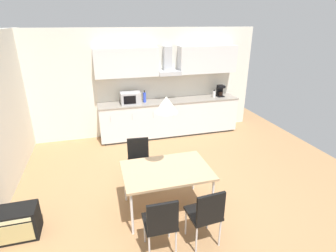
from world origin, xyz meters
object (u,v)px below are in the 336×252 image
object	(u,v)px
chair_near_left	(161,221)
guitar_amp	(18,223)
microwave	(131,98)
chair_far_left	(139,158)
chair_near_right	(206,212)
pendant_lamp	(166,104)
coffee_maker	(220,91)
bottle_white	(214,94)
dining_table	(167,172)
bottle_blue	(145,97)

from	to	relation	value
chair_near_left	guitar_amp	bearing A→B (deg)	155.37
microwave	chair_far_left	bearing A→B (deg)	-94.63
chair_near_right	pendant_lamp	xyz separation A→B (m)	(-0.30, 0.83, 1.22)
microwave	chair_near_left	distance (m)	3.76
coffee_maker	bottle_white	bearing A→B (deg)	-171.49
pendant_lamp	coffee_maker	bearing A→B (deg)	51.94
coffee_maker	pendant_lamp	size ratio (longest dim) A/B	0.94
microwave	bottle_white	size ratio (longest dim) A/B	2.45
dining_table	chair_near_right	size ratio (longest dim) A/B	1.52
bottle_blue	chair_far_left	xyz separation A→B (m)	(-0.52, -2.07, -0.53)
microwave	coffee_maker	bearing A→B (deg)	0.63
bottle_white	dining_table	distance (m)	3.58
chair_far_left	guitar_amp	xyz separation A→B (m)	(-1.83, -0.83, -0.31)
bottle_blue	dining_table	distance (m)	2.94
dining_table	chair_far_left	world-z (taller)	chair_far_left
guitar_amp	chair_far_left	bearing A→B (deg)	24.41
dining_table	pendant_lamp	xyz separation A→B (m)	(0.00, -0.00, 1.07)
chair_near_left	microwave	bearing A→B (deg)	87.32
chair_near_left	chair_near_right	bearing A→B (deg)	0.02
guitar_amp	pendant_lamp	distance (m)	2.62
coffee_maker	chair_far_left	world-z (taller)	coffee_maker
microwave	chair_near_right	distance (m)	3.78
coffee_maker	pendant_lamp	distance (m)	3.76
bottle_blue	microwave	bearing A→B (deg)	-177.48
dining_table	chair_far_left	distance (m)	0.90
chair_near_left	bottle_white	bearing A→B (deg)	57.26
bottle_white	dining_table	size ratio (longest dim) A/B	0.15
chair_near_right	chair_near_left	world-z (taller)	same
bottle_white	coffee_maker	bearing A→B (deg)	8.51
microwave	chair_near_right	size ratio (longest dim) A/B	0.55
chair_near_right	dining_table	bearing A→B (deg)	109.96
chair_far_left	guitar_amp	bearing A→B (deg)	-155.59
microwave	pendant_lamp	xyz separation A→B (m)	(0.12, -2.89, 0.68)
chair_near_right	chair_near_left	size ratio (longest dim) A/B	1.00
dining_table	pendant_lamp	distance (m)	1.07
microwave	chair_near_left	bearing A→B (deg)	-92.68
microwave	chair_near_left	size ratio (longest dim) A/B	0.55
coffee_maker	pendant_lamp	world-z (taller)	pendant_lamp
chair_near_left	pendant_lamp	size ratio (longest dim) A/B	2.72
coffee_maker	dining_table	size ratio (longest dim) A/B	0.23
coffee_maker	bottle_blue	distance (m)	2.05
microwave	pendant_lamp	distance (m)	2.97
bottle_blue	pendant_lamp	xyz separation A→B (m)	(-0.23, -2.90, 0.69)
chair_near_right	microwave	bearing A→B (deg)	96.54
chair_near_left	pendant_lamp	xyz separation A→B (m)	(0.30, 0.83, 1.22)
chair_near_left	dining_table	bearing A→B (deg)	70.34
chair_far_left	microwave	bearing A→B (deg)	85.37
chair_far_left	coffee_maker	bearing A→B (deg)	38.97
microwave	dining_table	world-z (taller)	microwave
microwave	chair_far_left	xyz separation A→B (m)	(-0.17, -2.05, -0.54)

